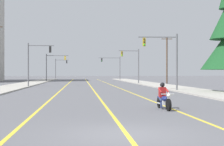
% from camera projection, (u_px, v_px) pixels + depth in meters
% --- Properties ---
extents(ground_plane, '(400.00, 400.00, 0.00)m').
position_uv_depth(ground_plane, '(125.00, 134.00, 11.14)').
color(ground_plane, '#5B5B60').
extents(lane_stripe_center, '(0.16, 100.00, 0.01)m').
position_uv_depth(lane_stripe_center, '(90.00, 85.00, 55.96)').
color(lane_stripe_center, yellow).
rests_on(lane_stripe_center, ground).
extents(lane_stripe_left, '(0.16, 100.00, 0.01)m').
position_uv_depth(lane_stripe_left, '(67.00, 85.00, 55.62)').
color(lane_stripe_left, yellow).
rests_on(lane_stripe_left, ground).
extents(lane_stripe_right, '(0.16, 100.00, 0.01)m').
position_uv_depth(lane_stripe_right, '(111.00, 85.00, 56.28)').
color(lane_stripe_right, yellow).
rests_on(lane_stripe_right, ground).
extents(sidewalk_kerb_right, '(4.40, 110.00, 0.14)m').
position_uv_depth(sidewalk_kerb_right, '(160.00, 85.00, 51.95)').
color(sidewalk_kerb_right, '#ADA89E').
rests_on(sidewalk_kerb_right, ground).
extents(sidewalk_kerb_left, '(4.40, 110.00, 0.14)m').
position_uv_depth(sidewalk_kerb_left, '(17.00, 86.00, 50.00)').
color(sidewalk_kerb_left, '#ADA89E').
rests_on(sidewalk_kerb_left, ground).
extents(motorcycle_with_rider, '(0.70, 2.19, 1.46)m').
position_uv_depth(motorcycle_with_rider, '(164.00, 99.00, 18.63)').
color(motorcycle_with_rider, black).
rests_on(motorcycle_with_rider, ground).
extents(traffic_signal_near_right, '(4.26, 0.44, 6.20)m').
position_uv_depth(traffic_signal_near_right, '(166.00, 54.00, 36.93)').
color(traffic_signal_near_right, '#56565B').
rests_on(traffic_signal_near_right, ground).
extents(traffic_signal_near_left, '(3.71, 0.37, 6.20)m').
position_uv_depth(traffic_signal_near_left, '(36.00, 58.00, 48.41)').
color(traffic_signal_near_left, '#56565B').
rests_on(traffic_signal_near_left, ground).
extents(traffic_signal_mid_right, '(3.61, 0.51, 6.20)m').
position_uv_depth(traffic_signal_mid_right, '(133.00, 61.00, 60.19)').
color(traffic_signal_mid_right, '#56565B').
rests_on(traffic_signal_mid_right, ground).
extents(traffic_signal_mid_left, '(4.98, 0.48, 6.20)m').
position_uv_depth(traffic_signal_mid_left, '(53.00, 63.00, 76.73)').
color(traffic_signal_mid_left, '#56565B').
rests_on(traffic_signal_mid_left, ground).
extents(traffic_signal_far_right, '(5.68, 0.63, 6.20)m').
position_uv_depth(traffic_signal_far_right, '(114.00, 64.00, 88.82)').
color(traffic_signal_far_right, '#56565B').
rests_on(traffic_signal_far_right, ground).
extents(traffic_signal_far_left, '(4.05, 0.37, 6.20)m').
position_uv_depth(traffic_signal_far_left, '(59.00, 66.00, 103.42)').
color(traffic_signal_far_left, '#56565B').
rests_on(traffic_signal_far_left, ground).
extents(utility_pole_right_far, '(1.99, 0.26, 8.61)m').
position_uv_depth(utility_pole_right_far, '(167.00, 59.00, 62.89)').
color(utility_pole_right_far, '#4C3828').
rests_on(utility_pole_right_far, ground).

